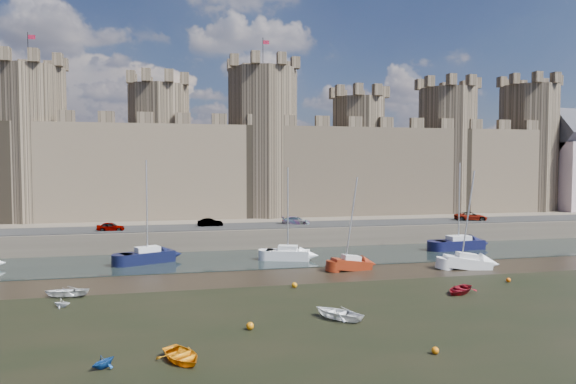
% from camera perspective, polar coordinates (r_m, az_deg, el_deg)
% --- Properties ---
extents(ground, '(160.00, 160.00, 0.00)m').
position_cam_1_polar(ground, '(36.07, 7.50, -13.98)').
color(ground, black).
rests_on(ground, ground).
extents(seaweed_patch, '(70.00, 34.00, 0.01)m').
position_cam_1_polar(seaweed_patch, '(30.79, 11.51, -17.02)').
color(seaweed_patch, black).
rests_on(seaweed_patch, ground).
extents(water_channel, '(160.00, 12.00, 0.08)m').
position_cam_1_polar(water_channel, '(58.57, -0.65, -7.31)').
color(water_channel, black).
rests_on(water_channel, ground).
extents(quay, '(160.00, 60.00, 2.50)m').
position_cam_1_polar(quay, '(93.60, -5.22, -2.69)').
color(quay, '#4C443A').
rests_on(quay, ground).
extents(road, '(160.00, 7.00, 0.10)m').
position_cam_1_polar(road, '(67.91, -2.40, -3.74)').
color(road, black).
rests_on(road, quay).
extents(castle, '(108.50, 11.00, 29.00)m').
position_cam_1_polar(castle, '(81.17, -4.61, 3.81)').
color(castle, '#42382B').
rests_on(castle, quay).
extents(car_0, '(3.33, 1.58, 1.10)m').
position_cam_1_polar(car_0, '(65.98, -19.10, -3.66)').
color(car_0, gray).
rests_on(car_0, quay).
extents(car_1, '(3.29, 1.17, 1.08)m').
position_cam_1_polar(car_1, '(67.61, -8.64, -3.38)').
color(car_1, gray).
rests_on(car_1, quay).
extents(car_2, '(4.01, 2.50, 1.08)m').
position_cam_1_polar(car_2, '(69.34, 0.86, -3.19)').
color(car_2, gray).
rests_on(car_2, quay).
extents(car_3, '(4.91, 3.19, 1.26)m').
position_cam_1_polar(car_3, '(78.38, 19.65, -2.58)').
color(car_3, gray).
rests_on(car_3, quay).
extents(sailboat_1, '(5.88, 4.14, 10.99)m').
position_cam_1_polar(sailboat_1, '(57.19, -15.34, -6.84)').
color(sailboat_1, black).
rests_on(sailboat_1, ground).
extents(sailboat_2, '(5.06, 3.29, 10.19)m').
position_cam_1_polar(sailboat_2, '(56.79, -0.02, -6.84)').
color(sailboat_2, white).
rests_on(sailboat_2, ground).
extents(sailboat_3, '(6.27, 2.78, 10.74)m').
position_cam_1_polar(sailboat_3, '(67.32, 18.42, -5.44)').
color(sailboat_3, black).
rests_on(sailboat_3, ground).
extents(sailboat_4, '(4.19, 2.10, 9.37)m').
position_cam_1_polar(sailboat_4, '(52.30, 7.04, -7.84)').
color(sailboat_4, maroon).
rests_on(sailboat_4, ground).
extents(sailboat_5, '(4.89, 2.65, 10.00)m').
position_cam_1_polar(sailboat_5, '(55.63, 19.29, -7.31)').
color(sailboat_5, white).
rests_on(sailboat_5, ground).
extents(dinghy_0, '(3.24, 3.60, 0.61)m').
position_cam_1_polar(dinghy_0, '(29.33, -11.72, -17.44)').
color(dinghy_0, orange).
rests_on(dinghy_0, ground).
extents(dinghy_1, '(1.75, 1.74, 0.70)m').
position_cam_1_polar(dinghy_1, '(29.53, -19.84, -17.32)').
color(dinghy_1, navy).
rests_on(dinghy_1, ground).
extents(dinghy_2, '(4.24, 4.30, 0.73)m').
position_cam_1_polar(dinghy_2, '(36.23, 5.59, -13.29)').
color(dinghy_2, white).
rests_on(dinghy_2, ground).
extents(dinghy_3, '(1.59, 1.49, 0.67)m').
position_cam_1_polar(dinghy_3, '(42.27, -23.82, -11.19)').
color(dinghy_3, silver).
rests_on(dinghy_3, ground).
extents(dinghy_4, '(3.68, 3.45, 0.62)m').
position_cam_1_polar(dinghy_4, '(44.99, 18.50, -10.27)').
color(dinghy_4, maroon).
rests_on(dinghy_4, ground).
extents(dinghy_6, '(4.03, 3.33, 0.72)m').
position_cam_1_polar(dinghy_6, '(45.42, -23.46, -10.17)').
color(dinghy_6, white).
rests_on(dinghy_6, ground).
extents(buoy_1, '(0.48, 0.48, 0.48)m').
position_cam_1_polar(buoy_1, '(44.66, 0.72, -10.31)').
color(buoy_1, orange).
rests_on(buoy_1, ground).
extents(buoy_2, '(0.42, 0.42, 0.42)m').
position_cam_1_polar(buoy_2, '(30.96, 16.04, -16.57)').
color(buoy_2, orange).
rests_on(buoy_2, ground).
extents(buoy_3, '(0.41, 0.41, 0.41)m').
position_cam_1_polar(buoy_3, '(50.72, 23.29, -8.98)').
color(buoy_3, '#E45A0A').
rests_on(buoy_3, ground).
extents(buoy_4, '(0.50, 0.50, 0.50)m').
position_cam_1_polar(buoy_4, '(33.91, -4.24, -14.63)').
color(buoy_4, '#C06908').
rests_on(buoy_4, ground).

